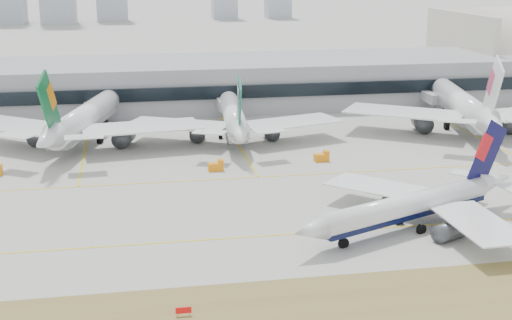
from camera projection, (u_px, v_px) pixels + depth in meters
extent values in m
plane|color=gray|center=(220.00, 229.00, 129.85)|extent=(3000.00, 3000.00, 0.00)
cube|color=brown|center=(250.00, 310.00, 99.54)|extent=(360.00, 18.00, 0.06)
cube|color=yellow|center=(224.00, 239.00, 125.11)|extent=(360.00, 0.45, 0.04)
cube|color=yellow|center=(202.00, 180.00, 158.25)|extent=(360.00, 0.45, 0.04)
cylinder|color=white|center=(407.00, 205.00, 127.99)|extent=(37.31, 19.38, 4.25)
cube|color=black|center=(407.00, 212.00, 128.31)|extent=(36.35, 18.49, 1.91)
cone|color=white|center=(308.00, 231.00, 116.03)|extent=(7.14, 6.26, 4.25)
cone|color=white|center=(493.00, 181.00, 140.53)|extent=(9.61, 7.34, 4.25)
cube|color=white|center=(382.00, 187.00, 140.27)|extent=(21.66, 21.52, 0.25)
cube|color=white|center=(466.00, 174.00, 144.00)|extent=(6.77, 6.96, 0.17)
cylinder|color=#3F4247|center=(387.00, 206.00, 136.59)|extent=(7.21, 5.50, 3.19)
cube|color=#3F4247|center=(387.00, 200.00, 136.25)|extent=(2.60, 1.37, 1.49)
cube|color=white|center=(478.00, 223.00, 121.41)|extent=(10.14, 21.18, 0.25)
cube|color=white|center=(512.00, 188.00, 135.16)|extent=(4.33, 6.28, 0.17)
cylinder|color=#3F4247|center=(450.00, 231.00, 124.02)|extent=(7.21, 5.50, 3.19)
cube|color=#3F4247|center=(451.00, 224.00, 123.68)|extent=(2.60, 1.37, 1.49)
cube|color=#0A093B|center=(487.00, 154.00, 137.48)|extent=(9.77, 4.53, 13.30)
cube|color=red|center=(484.00, 147.00, 136.51)|extent=(4.53, 2.32, 5.70)
cylinder|color=#3F4247|center=(344.00, 240.00, 121.03)|extent=(0.51, 0.51, 2.55)
cylinder|color=black|center=(343.00, 243.00, 121.17)|extent=(2.05, 1.44, 1.91)
cylinder|color=#3F4247|center=(421.00, 227.00, 127.28)|extent=(0.51, 0.51, 2.55)
cylinder|color=black|center=(421.00, 229.00, 127.43)|extent=(2.05, 1.44, 1.91)
cylinder|color=#3F4247|center=(399.00, 218.00, 131.70)|extent=(0.51, 0.51, 2.55)
cylinder|color=black|center=(399.00, 220.00, 131.85)|extent=(2.05, 1.44, 1.91)
cylinder|color=white|center=(85.00, 117.00, 189.86)|extent=(17.79, 47.23, 6.24)
cube|color=slate|center=(86.00, 123.00, 190.32)|extent=(16.65, 46.08, 2.81)
cone|color=white|center=(112.00, 98.00, 215.95)|extent=(7.84, 8.53, 6.24)
cone|color=white|center=(47.00, 140.00, 161.99)|extent=(8.65, 11.70, 6.24)
cube|color=white|center=(142.00, 127.00, 182.28)|extent=(31.49, 17.55, 0.37)
cube|color=white|center=(84.00, 137.00, 163.17)|extent=(9.00, 5.12, 0.25)
cylinder|color=#3F4247|center=(124.00, 137.00, 186.60)|extent=(6.49, 8.78, 4.68)
cube|color=#3F4247|center=(123.00, 130.00, 186.09)|extent=(1.27, 3.29, 2.18)
cube|color=white|center=(14.00, 125.00, 184.66)|extent=(32.24, 28.82, 0.37)
cube|color=white|center=(15.00, 136.00, 164.32)|extent=(9.83, 8.55, 0.25)
cylinder|color=#3F4247|center=(40.00, 135.00, 188.19)|extent=(6.49, 8.78, 4.68)
cube|color=#3F4247|center=(40.00, 128.00, 187.68)|extent=(1.27, 3.29, 2.18)
cube|color=#0C562A|center=(49.00, 105.00, 163.11)|extent=(3.79, 12.77, 16.73)
cube|color=orange|center=(50.00, 97.00, 163.88)|extent=(2.13, 5.87, 7.16)
cylinder|color=#3F4247|center=(105.00, 120.00, 208.42)|extent=(0.75, 0.75, 3.74)
cylinder|color=black|center=(105.00, 123.00, 208.63)|extent=(1.76, 2.99, 2.81)
cylinder|color=#3F4247|center=(70.00, 136.00, 190.24)|extent=(0.75, 0.75, 3.74)
cylinder|color=black|center=(70.00, 139.00, 190.46)|extent=(1.76, 2.99, 2.81)
cylinder|color=#3F4247|center=(100.00, 136.00, 189.67)|extent=(0.75, 0.75, 3.74)
cylinder|color=black|center=(100.00, 139.00, 189.88)|extent=(1.76, 2.99, 2.81)
cylinder|color=white|center=(233.00, 115.00, 195.08)|extent=(9.04, 42.56, 5.59)
cube|color=slate|center=(233.00, 121.00, 195.50)|extent=(8.14, 41.64, 2.51)
cone|color=white|center=(228.00, 98.00, 218.40)|extent=(6.10, 6.89, 5.59)
cone|color=white|center=(240.00, 135.00, 170.16)|extent=(6.34, 9.81, 5.59)
cube|color=white|center=(291.00, 122.00, 190.76)|extent=(29.26, 19.70, 0.34)
cube|color=white|center=(270.00, 131.00, 172.41)|extent=(8.56, 5.79, 0.22)
cylinder|color=#3F4247|center=(271.00, 131.00, 193.81)|extent=(4.76, 7.36, 4.19)
cube|color=#3F4247|center=(271.00, 125.00, 193.35)|extent=(0.66, 2.96, 1.96)
cube|color=white|center=(178.00, 124.00, 187.98)|extent=(29.48, 23.04, 0.34)
cube|color=white|center=(210.00, 132.00, 171.07)|extent=(8.80, 6.81, 0.22)
cylinder|color=#3F4247|center=(197.00, 133.00, 191.95)|extent=(4.76, 7.36, 4.19)
cube|color=#3F4247|center=(197.00, 127.00, 191.49)|extent=(0.66, 2.96, 1.96)
cube|color=#155E48|center=(239.00, 105.00, 171.17)|extent=(1.46, 11.68, 14.98)
cube|color=#A4ACAE|center=(239.00, 98.00, 171.85)|extent=(1.05, 5.30, 6.41)
cylinder|color=#3F4247|center=(230.00, 119.00, 211.67)|extent=(0.67, 0.67, 3.35)
cylinder|color=black|center=(230.00, 121.00, 211.86)|extent=(1.18, 2.59, 2.51)
cylinder|color=#3F4247|center=(220.00, 132.00, 194.84)|extent=(0.67, 0.67, 3.35)
cylinder|color=black|center=(220.00, 135.00, 195.03)|extent=(1.18, 2.59, 2.51)
cylinder|color=#3F4247|center=(247.00, 132.00, 195.51)|extent=(0.67, 0.67, 3.35)
cylinder|color=black|center=(247.00, 134.00, 195.70)|extent=(1.18, 2.59, 2.51)
cylinder|color=white|center=(462.00, 104.00, 204.70)|extent=(16.58, 50.52, 6.64)
cube|color=slate|center=(462.00, 110.00, 205.20)|extent=(15.40, 49.33, 2.99)
cone|color=white|center=(440.00, 86.00, 232.54)|extent=(8.04, 8.85, 6.64)
cone|color=white|center=(494.00, 125.00, 174.96)|extent=(8.74, 12.26, 6.64)
cylinder|color=#3F4247|center=(507.00, 123.00, 201.80)|extent=(6.56, 9.20, 4.98)
cube|color=#3F4247|center=(508.00, 116.00, 201.25)|extent=(1.19, 3.52, 2.32)
cube|color=white|center=(404.00, 112.00, 198.29)|extent=(34.64, 29.80, 0.40)
cube|color=white|center=(457.00, 121.00, 177.03)|extent=(10.49, 8.83, 0.27)
cylinder|color=#3F4247|center=(422.00, 122.00, 202.34)|extent=(6.56, 9.20, 4.98)
cube|color=#3F4247|center=(423.00, 115.00, 201.80)|extent=(1.19, 3.52, 2.32)
cube|color=white|center=(493.00, 90.00, 176.17)|extent=(3.37, 13.72, 17.81)
cube|color=#C6456A|center=(492.00, 82.00, 176.98)|extent=(1.97, 6.28, 7.62)
cylinder|color=#3F4247|center=(445.00, 108.00, 224.50)|extent=(0.80, 0.80, 3.98)
cylinder|color=black|center=(445.00, 111.00, 224.72)|extent=(1.74, 3.16, 2.99)
cylinder|color=#3F4247|center=(447.00, 123.00, 204.90)|extent=(0.80, 0.80, 3.98)
cylinder|color=black|center=(447.00, 125.00, 205.13)|extent=(1.74, 3.16, 2.99)
cylinder|color=#3F4247|center=(477.00, 123.00, 204.70)|extent=(0.80, 0.80, 3.98)
cylinder|color=black|center=(477.00, 126.00, 204.93)|extent=(1.74, 3.16, 2.99)
cube|color=gray|center=(175.00, 83.00, 236.72)|extent=(280.00, 42.00, 15.00)
cube|color=black|center=(180.00, 94.00, 216.24)|extent=(280.00, 1.20, 4.00)
cube|color=beige|center=(459.00, 49.00, 272.66)|extent=(2.00, 57.00, 27.90)
cube|color=red|center=(184.00, 310.00, 97.73)|extent=(2.20, 0.15, 0.90)
cylinder|color=orange|center=(178.00, 315.00, 97.77)|extent=(0.10, 0.10, 0.50)
cylinder|color=orange|center=(189.00, 314.00, 98.04)|extent=(0.10, 0.10, 0.50)
cube|color=orange|center=(216.00, 167.00, 165.19)|extent=(3.50, 2.00, 1.80)
cube|color=orange|center=(221.00, 162.00, 165.07)|extent=(1.20, 1.80, 1.00)
cylinder|color=black|center=(211.00, 170.00, 164.37)|extent=(0.70, 0.30, 0.70)
cylinder|color=black|center=(210.00, 168.00, 165.89)|extent=(0.70, 0.30, 0.70)
cylinder|color=black|center=(221.00, 170.00, 164.78)|extent=(0.70, 0.30, 0.70)
cylinder|color=black|center=(220.00, 168.00, 166.30)|extent=(0.70, 0.30, 0.70)
cube|color=orange|center=(321.00, 158.00, 172.91)|extent=(3.50, 2.00, 1.80)
cube|color=orange|center=(326.00, 153.00, 172.79)|extent=(1.20, 1.80, 1.00)
cylinder|color=black|center=(317.00, 161.00, 172.10)|extent=(0.70, 0.30, 0.70)
cylinder|color=black|center=(316.00, 159.00, 173.61)|extent=(0.70, 0.30, 0.70)
cylinder|color=black|center=(327.00, 160.00, 172.51)|extent=(0.70, 0.30, 0.70)
cylinder|color=black|center=(325.00, 159.00, 174.02)|extent=(0.70, 0.30, 0.70)
cylinder|color=black|center=(0.00, 173.00, 162.62)|extent=(0.70, 0.30, 0.70)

